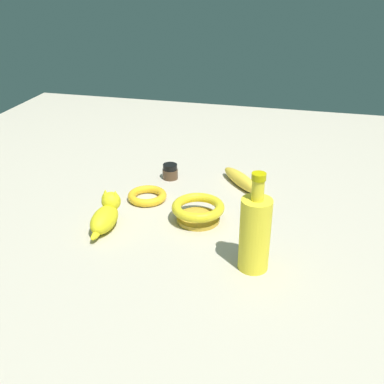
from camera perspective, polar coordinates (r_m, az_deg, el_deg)
The scene contains 7 objects.
ground at distance 1.23m, azimuth 0.00°, elevation -2.37°, with size 2.00×2.00×0.00m, color #BCB29E.
bowl at distance 1.17m, azimuth 0.74°, elevation -2.18°, with size 0.13×0.13×0.05m.
banana at distance 1.36m, azimuth 6.06°, elevation 1.44°, with size 0.18×0.04×0.04m, color yellow.
nail_polish_jar at distance 1.40m, azimuth -2.68°, elevation 2.50°, with size 0.05×0.05×0.05m.
bottle_tall at distance 0.98m, azimuth 7.67°, elevation -4.87°, with size 0.06×0.06×0.22m.
cat_figurine at distance 1.16m, azimuth -10.43°, elevation -2.73°, with size 0.15×0.06×0.08m.
bangle at distance 1.29m, azimuth -5.47°, elevation -0.47°, with size 0.11×0.11×0.02m, color yellow.
Camera 1 is at (-1.04, -0.26, 0.59)m, focal length 43.82 mm.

